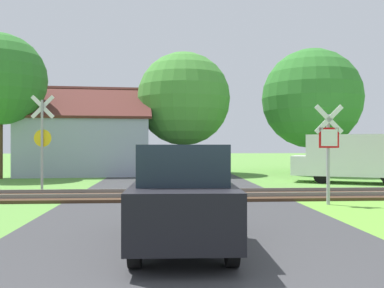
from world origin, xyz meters
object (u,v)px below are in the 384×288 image
object	(u,v)px
stop_sign_near	(329,146)
tree_right	(312,99)
house	(87,144)
tree_far	(318,99)
tree_left	(0,79)
crossing_sign_far	(42,137)
parked_car	(182,195)
mail_truck	(351,156)
tree_center	(184,99)

from	to	relation	value
stop_sign_near	tree_right	world-z (taller)	tree_right
house	tree_right	bearing A→B (deg)	-8.57
tree_far	tree_left	bearing A→B (deg)	-161.22
stop_sign_near	house	bearing A→B (deg)	-56.06
crossing_sign_far	stop_sign_near	bearing A→B (deg)	-17.51
parked_car	mail_truck	bearing A→B (deg)	56.31
tree_far	parked_car	size ratio (longest dim) A/B	1.84
stop_sign_near	tree_far	size ratio (longest dim) A/B	0.40
tree_left	crossing_sign_far	bearing A→B (deg)	-59.32
stop_sign_near	crossing_sign_far	xyz separation A→B (m)	(-9.31, 3.67, 0.32)
stop_sign_near	house	size ratio (longest dim) A/B	0.37
tree_far	mail_truck	bearing A→B (deg)	-102.24
mail_truck	parked_car	distance (m)	14.41
tree_right	tree_left	size ratio (longest dim) A/B	1.00
house	tree_far	xyz separation A→B (m)	(15.54, 3.25, 3.18)
tree_far	parked_car	distance (m)	24.75
tree_left	tree_far	distance (m)	20.51
tree_center	tree_far	xyz separation A→B (m)	(9.66, 3.44, 0.44)
crossing_sign_far	mail_truck	distance (m)	13.52
crossing_sign_far	mail_truck	bearing A→B (deg)	18.08
tree_right	tree_left	world-z (taller)	tree_left
house	tree_center	xyz separation A→B (m)	(5.89, -0.19, 2.74)
tree_right	mail_truck	distance (m)	6.96
parked_car	tree_far	bearing A→B (deg)	65.94
tree_left	mail_truck	bearing A→B (deg)	-11.93
crossing_sign_far	house	distance (m)	10.28
house	parked_car	xyz separation A→B (m)	(5.02, -18.76, -0.93)
stop_sign_near	crossing_sign_far	size ratio (longest dim) A/B	0.82
tree_left	tree_far	size ratio (longest dim) A/B	1.02
tree_right	tree_center	distance (m)	7.78
stop_sign_near	tree_right	size ratio (longest dim) A/B	0.39
stop_sign_near	parked_car	xyz separation A→B (m)	(-4.53, -4.82, -0.84)
house	stop_sign_near	bearing A→B (deg)	-60.48
tree_center	mail_truck	bearing A→B (deg)	-42.41
mail_truck	parked_car	xyz separation A→B (m)	(-8.30, -11.78, -0.34)
tree_far	mail_truck	size ratio (longest dim) A/B	1.42
crossing_sign_far	tree_far	xyz separation A→B (m)	(15.31, 13.53, 2.95)
mail_truck	tree_center	bearing A→B (deg)	72.12
tree_far	mail_truck	distance (m)	11.13
parked_car	crossing_sign_far	bearing A→B (deg)	120.90
tree_center	mail_truck	world-z (taller)	tree_center
stop_sign_near	tree_left	bearing A→B (deg)	-38.74
stop_sign_near	tree_far	world-z (taller)	tree_far
mail_truck	crossing_sign_far	bearing A→B (deg)	128.63
tree_right	parked_car	world-z (taller)	tree_right
tree_right	tree_far	size ratio (longest dim) A/B	1.02
stop_sign_near	house	distance (m)	16.90
tree_right	stop_sign_near	bearing A→B (deg)	-107.40
crossing_sign_far	mail_truck	xyz separation A→B (m)	(13.09, 3.29, -0.82)
parked_car	tree_right	bearing A→B (deg)	65.76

